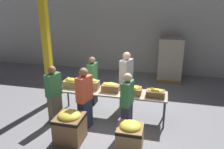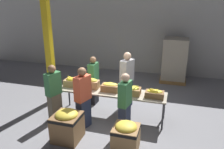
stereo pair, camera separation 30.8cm
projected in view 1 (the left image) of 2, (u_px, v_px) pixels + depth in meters
name	position (u px, v px, depth m)	size (l,w,h in m)	color
ground_plane	(112.00, 116.00, 6.34)	(30.00, 30.00, 0.00)	gray
wall_back	(135.00, 28.00, 9.71)	(16.00, 0.08, 4.00)	#B7B7B2
sorting_table	(111.00, 93.00, 6.10)	(3.06, 0.71, 0.78)	#9E937F
banana_box_0	(72.00, 83.00, 6.34)	(0.48, 0.30, 0.28)	tan
banana_box_1	(91.00, 83.00, 6.22)	(0.47, 0.30, 0.31)	tan
banana_box_2	(111.00, 87.00, 6.07)	(0.48, 0.31, 0.24)	olive
banana_box_3	(134.00, 90.00, 5.86)	(0.39, 0.33, 0.25)	olive
banana_box_4	(156.00, 93.00, 5.72)	(0.48, 0.29, 0.23)	olive
volunteer_0	(93.00, 81.00, 6.87)	(0.23, 0.43, 1.56)	black
volunteer_1	(127.00, 104.00, 5.37)	(0.28, 0.45, 1.56)	#2D3856
volunteer_2	(85.00, 99.00, 5.52)	(0.34, 0.49, 1.64)	#2D3856
volunteer_3	(54.00, 94.00, 5.87)	(0.33, 0.47, 1.58)	#6B604C
volunteer_4	(126.00, 80.00, 6.69)	(0.38, 0.52, 1.75)	#2D3856
donation_bin_0	(70.00, 125.00, 5.11)	(0.63, 0.63, 0.77)	olive
donation_bin_1	(130.00, 135.00, 4.81)	(0.56, 0.56, 0.69)	#A37A4C
support_pillar	(46.00, 42.00, 6.58)	(0.20, 0.20, 4.00)	gold
pallet_stack_0	(170.00, 60.00, 8.97)	(1.02, 1.02, 1.77)	olive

